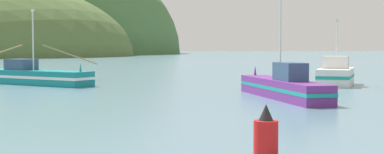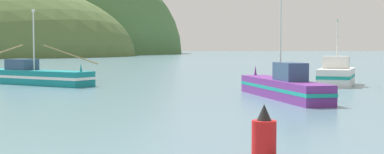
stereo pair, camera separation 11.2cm
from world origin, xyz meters
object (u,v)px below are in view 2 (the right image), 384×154
(fishing_boat_teal, at_px, (33,76))
(fishing_boat_white, at_px, (336,75))
(fishing_boat_purple, at_px, (283,87))
(channel_buoy, at_px, (264,135))

(fishing_boat_teal, xyz_separation_m, fishing_boat_white, (25.08, -5.44, 0.11))
(fishing_boat_teal, bearing_deg, fishing_boat_white, 29.07)
(fishing_boat_purple, height_order, channel_buoy, fishing_boat_purple)
(fishing_boat_teal, relative_size, fishing_boat_purple, 1.06)
(channel_buoy, bearing_deg, fishing_boat_white, 62.42)
(fishing_boat_white, xyz_separation_m, channel_buoy, (-14.55, -27.85, -0.19))
(fishing_boat_purple, bearing_deg, channel_buoy, 156.73)
(fishing_boat_teal, distance_m, channel_buoy, 34.91)
(fishing_boat_white, height_order, channel_buoy, fishing_boat_white)
(fishing_boat_purple, xyz_separation_m, fishing_boat_white, (8.00, 10.13, 0.10))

